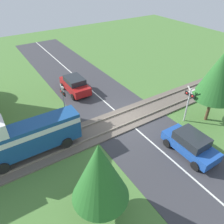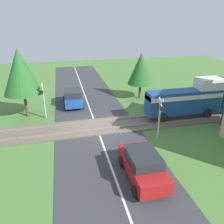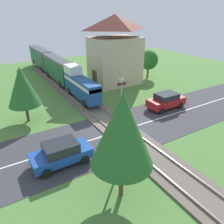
% 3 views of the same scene
% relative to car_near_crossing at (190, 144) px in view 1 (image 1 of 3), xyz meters
% --- Properties ---
extents(ground_plane, '(60.00, 60.00, 0.00)m').
position_rel_car_near_crossing_xyz_m(ground_plane, '(5.33, 1.44, -0.78)').
color(ground_plane, '#4C7A38').
extents(road_surface, '(48.00, 6.40, 0.02)m').
position_rel_car_near_crossing_xyz_m(road_surface, '(5.33, 1.44, -0.77)').
color(road_surface, '#38383D').
rests_on(road_surface, ground_plane).
extents(track_bed, '(2.80, 48.00, 0.24)m').
position_rel_car_near_crossing_xyz_m(track_bed, '(5.33, 1.44, -0.72)').
color(track_bed, '#665B51').
rests_on(track_bed, ground_plane).
extents(car_near_crossing, '(3.72, 1.83, 1.51)m').
position_rel_car_near_crossing_xyz_m(car_near_crossing, '(0.00, 0.00, 0.00)').
color(car_near_crossing, '#1E4CA8').
rests_on(car_near_crossing, ground_plane).
extents(car_far_side, '(3.81, 1.82, 1.54)m').
position_rel_car_near_crossing_xyz_m(car_far_side, '(11.64, 2.88, 0.02)').
color(car_far_side, '#A81919').
rests_on(car_far_side, ground_plane).
extents(crossing_signal_west_approach, '(0.90, 0.18, 3.06)m').
position_rel_car_near_crossing_xyz_m(crossing_signal_west_approach, '(2.63, -2.49, 1.18)').
color(crossing_signal_west_approach, '#B7B7B7').
rests_on(crossing_signal_west_approach, ground_plane).
extents(crossing_signal_east_approach, '(0.90, 0.18, 3.06)m').
position_rel_car_near_crossing_xyz_m(crossing_signal_east_approach, '(8.03, 5.37, 1.18)').
color(crossing_signal_east_approach, '#B7B7B7').
rests_on(crossing_signal_east_approach, ground_plane).
extents(tree_roadside_hedge, '(2.70, 2.70, 4.79)m').
position_rel_car_near_crossing_xyz_m(tree_roadside_hedge, '(-0.56, 7.11, 2.38)').
color(tree_roadside_hedge, brown).
rests_on(tree_roadside_hedge, ground_plane).
extents(tree_beyond_track, '(3.08, 3.08, 5.79)m').
position_rel_car_near_crossing_xyz_m(tree_beyond_track, '(1.78, -4.09, 3.15)').
color(tree_beyond_track, brown).
rests_on(tree_beyond_track, ground_plane).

